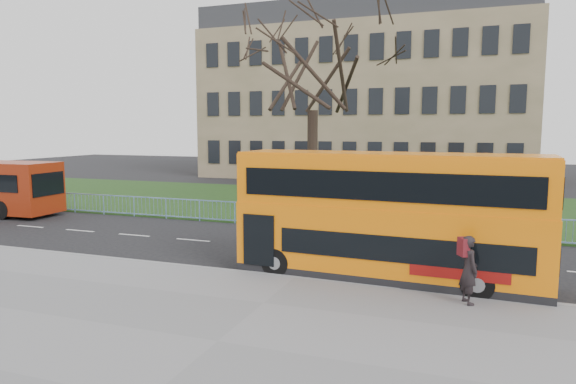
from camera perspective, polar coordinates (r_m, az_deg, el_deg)
name	(u,v)px	position (r m, az deg, el deg)	size (l,w,h in m)	color
ground	(310,268)	(17.71, 2.45, -8.42)	(120.00, 120.00, 0.00)	black
pavement	(218,344)	(11.78, -7.82, -16.36)	(80.00, 10.50, 0.12)	slate
kerb	(295,278)	(16.28, 0.80, -9.56)	(80.00, 0.20, 0.14)	gray
grass_verge	(381,207)	(31.37, 10.27, -1.63)	(80.00, 15.40, 0.08)	#1A3613
guard_railing	(353,220)	(23.82, 7.20, -3.08)	(40.00, 0.12, 1.10)	#7AA0DA
bare_tree	(313,90)	(27.58, 2.78, 11.27)	(9.34, 9.34, 13.34)	black
civic_building	(367,105)	(52.33, 8.80, 9.49)	(30.00, 15.00, 14.00)	#7C6E4F
yellow_bus	(387,214)	(16.18, 10.99, -2.37)	(9.48, 2.66, 3.93)	orange
pedestrian	(469,270)	(14.46, 19.43, -8.14)	(0.67, 0.44, 1.83)	black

